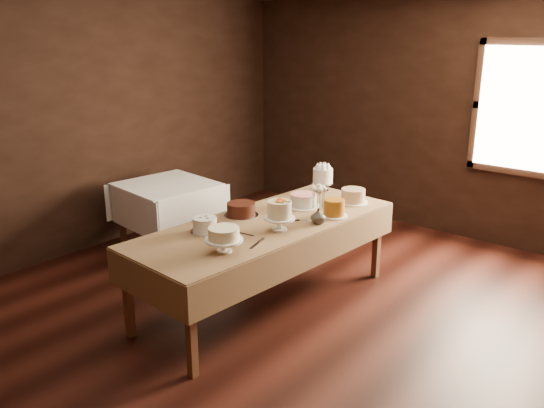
{
  "coord_description": "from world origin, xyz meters",
  "views": [
    {
      "loc": [
        3.02,
        -3.43,
        2.44
      ],
      "look_at": [
        0.0,
        0.2,
        0.95
      ],
      "focal_mm": 37.18,
      "sensor_mm": 36.0,
      "label": 1
    }
  ],
  "objects_px": {
    "cake_chocolate": "(241,210)",
    "cake_server_b": "(255,246)",
    "cake_server_c": "(288,211)",
    "cake_server_d": "(308,220)",
    "cake_swirl": "(205,225)",
    "cake_server_a": "(246,234)",
    "cake_lattice": "(304,201)",
    "cake_speckled": "(353,196)",
    "cake_caramel": "(334,208)",
    "cake_server_e": "(214,221)",
    "cake_meringue": "(323,181)",
    "flower_vase": "(318,216)",
    "display_table": "(266,229)",
    "cake_flowers": "(279,217)",
    "side_table": "(167,192)",
    "cake_cream": "(224,240)"
  },
  "relations": [
    {
      "from": "cake_chocolate",
      "to": "cake_server_b",
      "type": "bearing_deg",
      "value": -39.25
    },
    {
      "from": "cake_server_c",
      "to": "cake_server_d",
      "type": "xyz_separation_m",
      "value": [
        0.3,
        -0.08,
        0.0
      ]
    },
    {
      "from": "cake_swirl",
      "to": "cake_server_a",
      "type": "xyz_separation_m",
      "value": [
        0.3,
        0.18,
        -0.06
      ]
    },
    {
      "from": "cake_lattice",
      "to": "cake_server_b",
      "type": "xyz_separation_m",
      "value": [
        0.31,
        -1.06,
        -0.05
      ]
    },
    {
      "from": "cake_speckled",
      "to": "cake_caramel",
      "type": "distance_m",
      "value": 0.47
    },
    {
      "from": "cake_server_a",
      "to": "cake_server_b",
      "type": "height_order",
      "value": "same"
    },
    {
      "from": "cake_lattice",
      "to": "cake_server_e",
      "type": "distance_m",
      "value": 0.93
    },
    {
      "from": "cake_meringue",
      "to": "cake_server_c",
      "type": "distance_m",
      "value": 0.78
    },
    {
      "from": "cake_lattice",
      "to": "cake_swirl",
      "type": "relative_size",
      "value": 1.24
    },
    {
      "from": "cake_chocolate",
      "to": "flower_vase",
      "type": "bearing_deg",
      "value": 22.77
    },
    {
      "from": "display_table",
      "to": "cake_swirl",
      "type": "relative_size",
      "value": 10.03
    },
    {
      "from": "cake_meringue",
      "to": "cake_chocolate",
      "type": "relative_size",
      "value": 0.9
    },
    {
      "from": "flower_vase",
      "to": "cake_flowers",
      "type": "bearing_deg",
      "value": -113.35
    },
    {
      "from": "cake_server_b",
      "to": "cake_server_d",
      "type": "xyz_separation_m",
      "value": [
        -0.04,
        0.76,
        0.0
      ]
    },
    {
      "from": "cake_caramel",
      "to": "cake_server_c",
      "type": "xyz_separation_m",
      "value": [
        -0.4,
        -0.17,
        -0.07
      ]
    },
    {
      "from": "display_table",
      "to": "cake_speckled",
      "type": "xyz_separation_m",
      "value": [
        0.28,
        0.99,
        0.12
      ]
    },
    {
      "from": "cake_server_b",
      "to": "cake_server_d",
      "type": "height_order",
      "value": "same"
    },
    {
      "from": "cake_server_a",
      "to": "cake_server_b",
      "type": "bearing_deg",
      "value": -40.63
    },
    {
      "from": "cake_caramel",
      "to": "cake_server_a",
      "type": "distance_m",
      "value": 0.92
    },
    {
      "from": "cake_server_a",
      "to": "cake_server_d",
      "type": "xyz_separation_m",
      "value": [
        0.19,
        0.61,
        0.0
      ]
    },
    {
      "from": "cake_server_a",
      "to": "cake_swirl",
      "type": "bearing_deg",
      "value": -156.75
    },
    {
      "from": "cake_lattice",
      "to": "cake_server_b",
      "type": "relative_size",
      "value": 1.34
    },
    {
      "from": "cake_meringue",
      "to": "cake_server_e",
      "type": "bearing_deg",
      "value": -97.91
    },
    {
      "from": "cake_swirl",
      "to": "cake_chocolate",
      "type": "bearing_deg",
      "value": 96.52
    },
    {
      "from": "side_table",
      "to": "cake_server_d",
      "type": "distance_m",
      "value": 1.95
    },
    {
      "from": "cake_meringue",
      "to": "cake_flowers",
      "type": "relative_size",
      "value": 1.05
    },
    {
      "from": "cake_speckled",
      "to": "cake_chocolate",
      "type": "relative_size",
      "value": 0.94
    },
    {
      "from": "cake_lattice",
      "to": "cake_server_b",
      "type": "bearing_deg",
      "value": -73.69
    },
    {
      "from": "cake_server_b",
      "to": "flower_vase",
      "type": "xyz_separation_m",
      "value": [
        0.08,
        0.75,
        0.07
      ]
    },
    {
      "from": "cake_speckled",
      "to": "cake_flowers",
      "type": "xyz_separation_m",
      "value": [
        -0.06,
        -1.07,
        0.05
      ]
    },
    {
      "from": "cake_flowers",
      "to": "cake_server_e",
      "type": "bearing_deg",
      "value": -161.22
    },
    {
      "from": "display_table",
      "to": "cake_chocolate",
      "type": "xyz_separation_m",
      "value": [
        -0.29,
        -0.01,
        0.12
      ]
    },
    {
      "from": "cake_flowers",
      "to": "cake_server_c",
      "type": "xyz_separation_m",
      "value": [
        -0.26,
        0.44,
        -0.11
      ]
    },
    {
      "from": "side_table",
      "to": "cake_server_e",
      "type": "distance_m",
      "value": 1.44
    },
    {
      "from": "side_table",
      "to": "cake_server_e",
      "type": "bearing_deg",
      "value": -23.52
    },
    {
      "from": "cake_speckled",
      "to": "cake_server_b",
      "type": "relative_size",
      "value": 1.23
    },
    {
      "from": "flower_vase",
      "to": "cake_server_c",
      "type": "bearing_deg",
      "value": 167.96
    },
    {
      "from": "display_table",
      "to": "cake_flowers",
      "type": "bearing_deg",
      "value": -20.04
    },
    {
      "from": "cake_server_d",
      "to": "cake_meringue",
      "type": "bearing_deg",
      "value": 74.21
    },
    {
      "from": "cake_speckled",
      "to": "side_table",
      "type": "bearing_deg",
      "value": -160.44
    },
    {
      "from": "cake_chocolate",
      "to": "cake_server_b",
      "type": "relative_size",
      "value": 1.31
    },
    {
      "from": "display_table",
      "to": "cake_server_b",
      "type": "relative_size",
      "value": 10.88
    },
    {
      "from": "cake_meringue",
      "to": "cake_caramel",
      "type": "distance_m",
      "value": 0.8
    },
    {
      "from": "cake_speckled",
      "to": "cake_server_e",
      "type": "bearing_deg",
      "value": -116.89
    },
    {
      "from": "cake_server_e",
      "to": "cake_server_d",
      "type": "bearing_deg",
      "value": 46.86
    },
    {
      "from": "cake_lattice",
      "to": "cake_caramel",
      "type": "distance_m",
      "value": 0.38
    },
    {
      "from": "side_table",
      "to": "cake_server_d",
      "type": "height_order",
      "value": "cake_server_d"
    },
    {
      "from": "cake_caramel",
      "to": "cake_swirl",
      "type": "relative_size",
      "value": 1.0
    },
    {
      "from": "cake_server_d",
      "to": "flower_vase",
      "type": "bearing_deg",
      "value": -46.62
    },
    {
      "from": "cake_swirl",
      "to": "cake_cream",
      "type": "height_order",
      "value": "cake_cream"
    }
  ]
}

